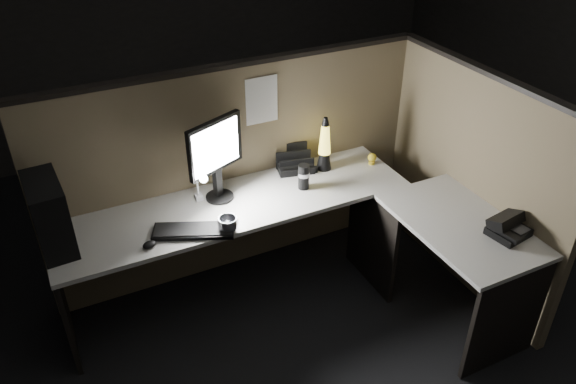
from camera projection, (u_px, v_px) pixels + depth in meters
name	position (u px, v px, depth m)	size (l,w,h in m)	color
floor	(298.00, 340.00, 3.56)	(6.00, 6.00, 0.00)	black
room_shell	(301.00, 104.00, 2.69)	(6.00, 6.00, 6.00)	silver
partition_back	(238.00, 172.00, 3.86)	(2.66, 0.06, 1.50)	brown
partition_right	(470.00, 184.00, 3.73)	(0.06, 1.66, 1.50)	brown
desk	(306.00, 238.00, 3.51)	(2.60, 1.60, 0.73)	beige
pc_tower	(49.00, 215.00, 3.10)	(0.18, 0.40, 0.42)	black
monitor	(216.00, 152.00, 3.46)	(0.40, 0.21, 0.54)	black
keyboard	(194.00, 231.00, 3.30)	(0.48, 0.16, 0.02)	black
mouse	(149.00, 244.00, 3.19)	(0.08, 0.06, 0.03)	black
clip_lamp	(201.00, 185.00, 3.47)	(0.05, 0.20, 0.26)	silver
organizer	(294.00, 163.00, 3.92)	(0.29, 0.27, 0.19)	black
lava_lamp	(325.00, 148.00, 3.85)	(0.10, 0.10, 0.39)	black
travel_mug	(304.00, 177.00, 3.68)	(0.08, 0.08, 0.17)	black
steel_mug	(228.00, 225.00, 3.29)	(0.12, 0.12, 0.10)	silver
figurine	(372.00, 157.00, 3.96)	(0.06, 0.06, 0.06)	gold
pinned_paper	(262.00, 100.00, 3.63)	(0.22, 0.00, 0.32)	white
desk_phone	(507.00, 227.00, 3.27)	(0.24, 0.25, 0.13)	black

